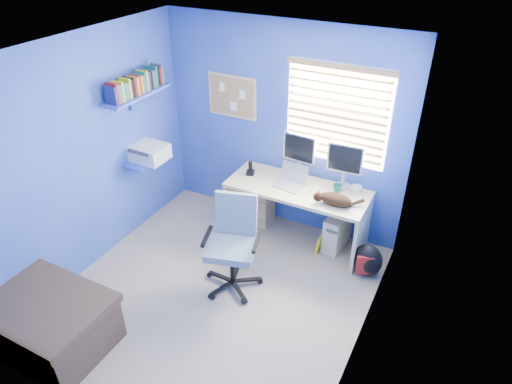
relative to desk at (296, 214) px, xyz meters
The scene contains 23 objects.
floor 1.36m from the desk, 106.67° to the right, with size 3.00×3.20×0.00m, color #9E9281.
ceiling 2.50m from the desk, 106.67° to the right, with size 3.00×3.20×0.00m, color white.
wall_back 1.02m from the desk, 137.45° to the left, with size 3.00×0.01×2.50m, color blue.
wall_front 3.01m from the desk, 97.50° to the right, with size 3.00×0.01×2.50m, color blue.
wall_left 2.42m from the desk, 146.22° to the right, with size 0.01×3.20×2.50m, color blue.
wall_right 1.90m from the desk, 48.15° to the right, with size 0.01×3.20×2.50m, color blue.
desk is the anchor object (origin of this frame).
laptop 0.49m from the desk, behind, with size 0.33×0.26×0.22m, color silver.
monitor_left 0.70m from the desk, 111.60° to the left, with size 0.40×0.12×0.54m, color silver.
monitor_right 0.82m from the desk, 29.83° to the left, with size 0.40×0.12×0.54m, color silver.
phone 0.78m from the desk, behind, with size 0.09×0.11×0.17m, color black.
mug 0.61m from the desk, 13.44° to the left, with size 0.10×0.09×0.10m, color #136559.
cd_spindle 0.77m from the desk, 19.08° to the left, with size 0.13×0.13×0.07m, color silver.
cat 0.67m from the desk, 15.48° to the right, with size 0.36×0.19×0.13m, color black.
tower_pc 0.52m from the desk, 12.11° to the left, with size 0.19×0.44×0.45m, color beige.
drawer_boxes 0.60m from the desk, 167.63° to the left, with size 0.35×0.28×0.54m, color tan.
yellow_book 0.44m from the desk, 15.43° to the right, with size 0.03×0.17×0.24m, color yellow.
backpack 0.98m from the desk, 12.79° to the right, with size 0.33×0.25×0.38m, color black.
bed_corner 2.84m from the desk, 119.13° to the right, with size 1.08×0.77×0.52m, color #47392A.
office_chair 1.04m from the desk, 106.18° to the right, with size 0.74×0.74×1.01m.
window_blinds 1.25m from the desk, 48.81° to the left, with size 1.15×0.05×1.10m.
corkboard 1.60m from the desk, 162.41° to the left, with size 0.64×0.02×0.52m.
wall_shelves 2.09m from the desk, 163.72° to the right, with size 0.42×0.90×1.05m.
Camera 1 is at (2.00, -2.92, 3.45)m, focal length 32.00 mm.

